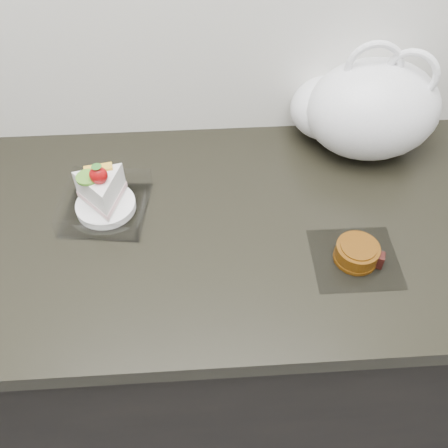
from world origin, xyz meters
name	(u,v)px	position (x,y,z in m)	size (l,w,h in m)	color
counter	(186,333)	(0.00, 1.69, 0.45)	(2.04, 0.64, 0.90)	black
cake_tray	(104,198)	(-0.14, 1.74, 0.94)	(0.19, 0.19, 0.13)	white
mooncake_wrap	(357,254)	(0.35, 1.58, 0.92)	(0.17, 0.16, 0.04)	white
plastic_bag	(364,109)	(0.43, 1.91, 1.01)	(0.37, 0.30, 0.27)	white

